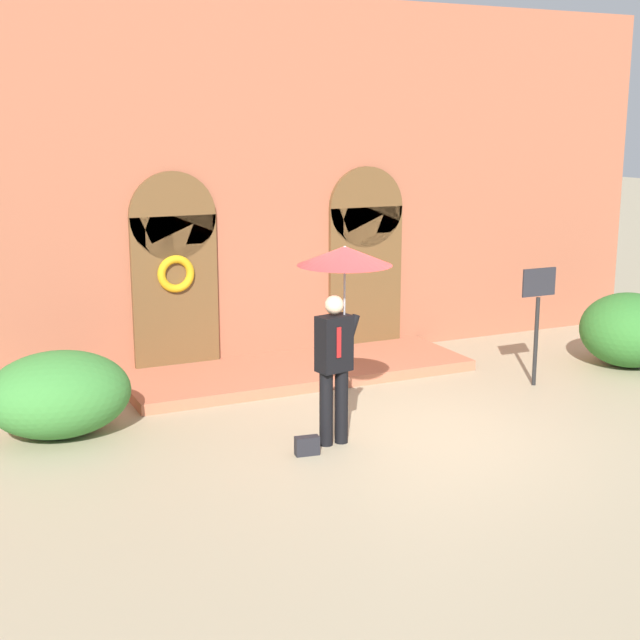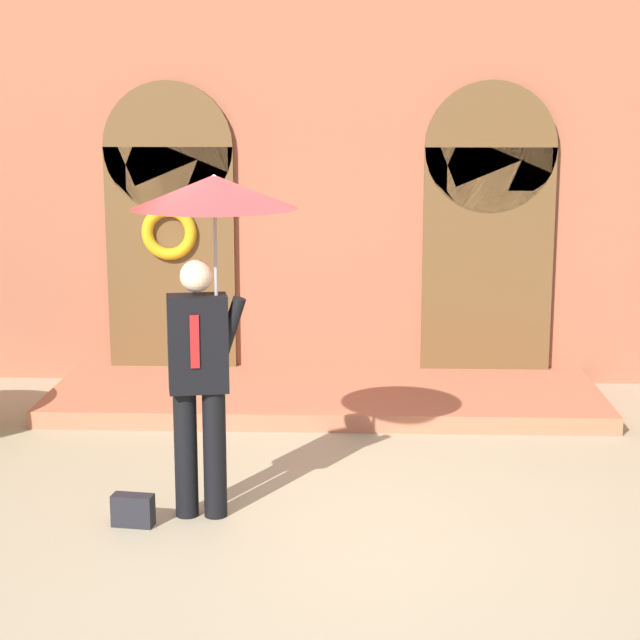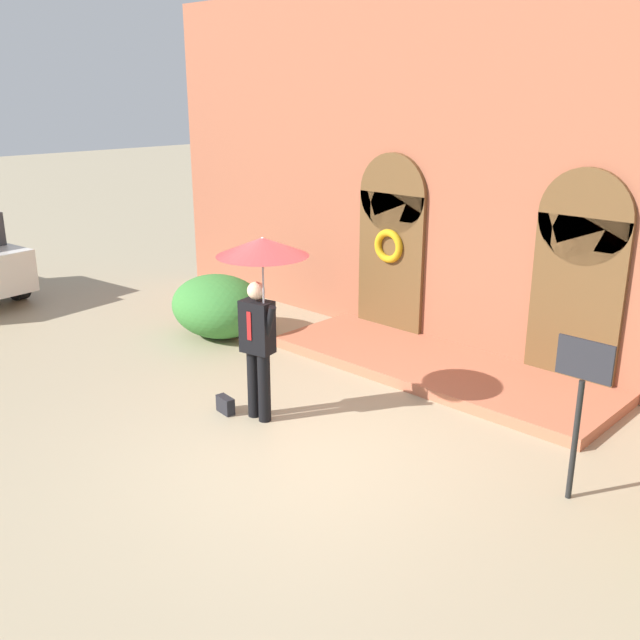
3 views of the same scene
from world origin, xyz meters
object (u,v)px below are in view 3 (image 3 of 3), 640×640
(person_with_umbrella, at_px, (261,274))
(handbag, at_px, (225,405))
(shrub_left, at_px, (218,306))
(sign_post, at_px, (581,394))

(person_with_umbrella, relative_size, handbag, 8.44)
(handbag, bearing_deg, shrub_left, 150.38)
(person_with_umbrella, xyz_separation_m, shrub_left, (-2.99, 1.67, -1.39))
(handbag, relative_size, shrub_left, 0.16)
(person_with_umbrella, distance_m, shrub_left, 3.70)
(shrub_left, bearing_deg, sign_post, -6.34)
(person_with_umbrella, relative_size, sign_post, 1.37)
(shrub_left, bearing_deg, handbag, -37.32)
(sign_post, xyz_separation_m, shrub_left, (-6.59, 0.73, -0.64))
(person_with_umbrella, distance_m, sign_post, 3.79)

